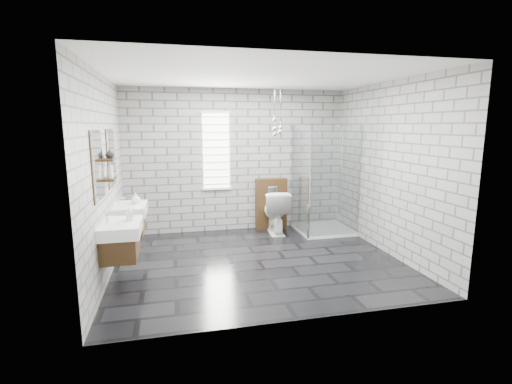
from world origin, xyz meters
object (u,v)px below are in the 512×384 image
object	(u,v)px
vanity_left	(118,230)
shower_enclosure	(321,207)
vanity_right	(127,211)
cistern_panel	(271,204)
toilet	(275,211)

from	to	relation	value
vanity_left	shower_enclosure	size ratio (longest dim) A/B	0.77
vanity_right	cistern_panel	size ratio (longest dim) A/B	1.57
vanity_right	toilet	size ratio (longest dim) A/B	1.91
vanity_left	vanity_right	bearing A→B (deg)	90.00
vanity_right	cistern_panel	world-z (taller)	vanity_right
vanity_left	cistern_panel	size ratio (longest dim) A/B	1.57
cistern_panel	toilet	size ratio (longest dim) A/B	1.22
cistern_panel	shower_enclosure	world-z (taller)	shower_enclosure
shower_enclosure	vanity_left	bearing A→B (deg)	-153.15
vanity_left	vanity_right	xyz separation A→B (m)	(0.00, 1.06, 0.00)
vanity_left	cistern_panel	bearing A→B (deg)	41.16
shower_enclosure	toilet	xyz separation A→B (m)	(-0.84, 0.22, -0.09)
vanity_left	toilet	size ratio (longest dim) A/B	1.91
shower_enclosure	vanity_right	bearing A→B (deg)	-169.01
vanity_left	toilet	xyz separation A→B (m)	(2.57, 1.95, -0.35)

